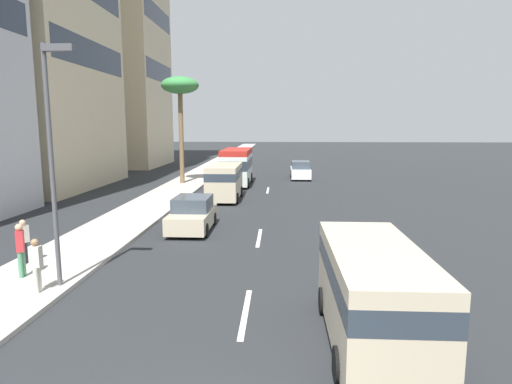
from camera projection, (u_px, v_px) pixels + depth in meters
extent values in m
plane|color=#26282B|center=(269.00, 185.00, 37.10)|extent=(198.00, 198.00, 0.00)
cube|color=#B2ADA3|center=(186.00, 184.00, 37.47)|extent=(162.00, 3.39, 0.15)
cube|color=silver|center=(245.00, 313.00, 11.83)|extent=(3.20, 0.16, 0.01)
cube|color=silver|center=(259.00, 238.00, 19.73)|extent=(3.20, 0.16, 0.01)
cube|color=silver|center=(268.00, 190.00, 34.17)|extent=(3.20, 0.16, 0.01)
cube|color=white|center=(300.00, 173.00, 41.58)|extent=(4.61, 1.81, 0.84)
cube|color=#38424C|center=(301.00, 165.00, 41.24)|extent=(2.54, 1.67, 0.69)
cylinder|color=black|center=(291.00, 174.00, 43.08)|extent=(0.64, 0.22, 0.64)
cylinder|color=black|center=(308.00, 174.00, 42.99)|extent=(0.64, 0.22, 0.64)
cylinder|color=black|center=(292.00, 177.00, 40.26)|extent=(0.64, 0.22, 0.64)
cylinder|color=black|center=(310.00, 177.00, 40.17)|extent=(0.64, 0.22, 0.64)
cube|color=beige|center=(225.00, 181.00, 29.69)|extent=(5.03, 2.02, 2.21)
cube|color=#2D3842|center=(225.00, 174.00, 29.62)|extent=(5.04, 2.03, 0.53)
cylinder|color=black|center=(236.00, 198.00, 28.30)|extent=(0.72, 0.24, 0.72)
cylinder|color=black|center=(207.00, 198.00, 28.40)|extent=(0.72, 0.24, 0.72)
cylinder|color=black|center=(241.00, 191.00, 31.27)|extent=(0.72, 0.24, 0.72)
cylinder|color=black|center=(214.00, 191.00, 31.38)|extent=(0.72, 0.24, 0.72)
cube|color=silver|center=(237.00, 168.00, 37.23)|extent=(6.66, 2.24, 2.39)
cube|color=#B2261E|center=(237.00, 152.00, 37.01)|extent=(6.66, 2.24, 0.45)
cube|color=#28333D|center=(237.00, 163.00, 37.16)|extent=(6.67, 2.24, 0.80)
cylinder|color=black|center=(248.00, 183.00, 35.42)|extent=(0.84, 0.26, 0.84)
cylinder|color=black|center=(222.00, 183.00, 35.53)|extent=(0.84, 0.26, 0.84)
cylinder|color=black|center=(251.00, 177.00, 39.23)|extent=(0.84, 0.26, 0.84)
cylinder|color=black|center=(227.00, 177.00, 39.34)|extent=(0.84, 0.26, 0.84)
cube|color=beige|center=(192.00, 219.00, 21.06)|extent=(4.02, 1.84, 0.80)
cube|color=#38424C|center=(193.00, 203.00, 21.14)|extent=(2.21, 1.70, 0.66)
cylinder|color=black|center=(205.00, 230.00, 19.82)|extent=(0.64, 0.22, 0.64)
cylinder|color=black|center=(169.00, 230.00, 19.91)|extent=(0.64, 0.22, 0.64)
cylinder|color=black|center=(214.00, 219.00, 22.28)|extent=(0.64, 0.22, 0.64)
cylinder|color=black|center=(181.00, 218.00, 22.37)|extent=(0.64, 0.22, 0.64)
cube|color=beige|center=(373.00, 292.00, 9.99)|extent=(5.30, 2.01, 2.12)
cube|color=#2D3842|center=(374.00, 273.00, 9.92)|extent=(5.32, 2.01, 0.51)
cylinder|color=black|center=(324.00, 301.00, 11.75)|extent=(0.72, 0.24, 0.72)
cylinder|color=black|center=(395.00, 302.00, 11.65)|extent=(0.72, 0.24, 0.72)
cylinder|color=black|center=(340.00, 365.00, 8.61)|extent=(0.72, 0.24, 0.72)
cylinder|color=black|center=(438.00, 367.00, 8.51)|extent=(0.72, 0.24, 0.72)
cylinder|color=#4C8C66|center=(20.00, 265.00, 14.07)|extent=(0.14, 0.14, 0.87)
cylinder|color=#4C8C66|center=(23.00, 263.00, 14.23)|extent=(0.14, 0.14, 0.87)
cube|color=red|center=(20.00, 241.00, 14.03)|extent=(0.38, 0.33, 0.69)
sphere|color=tan|center=(19.00, 227.00, 13.96)|extent=(0.23, 0.23, 0.23)
cylinder|color=beige|center=(36.00, 280.00, 12.76)|extent=(0.14, 0.14, 0.79)
cylinder|color=beige|center=(39.00, 278.00, 12.92)|extent=(0.14, 0.14, 0.79)
cube|color=beige|center=(36.00, 256.00, 12.73)|extent=(0.23, 0.33, 0.63)
sphere|color=#9E7251|center=(35.00, 242.00, 12.67)|extent=(0.22, 0.22, 0.22)
cylinder|color=#333338|center=(24.00, 254.00, 15.46)|extent=(0.14, 0.14, 0.78)
cylinder|color=#333338|center=(26.00, 252.00, 15.62)|extent=(0.14, 0.14, 0.78)
cube|color=beige|center=(23.00, 234.00, 15.43)|extent=(0.39, 0.35, 0.62)
sphere|color=tan|center=(22.00, 223.00, 15.37)|extent=(0.21, 0.21, 0.21)
cylinder|color=brown|center=(181.00, 138.00, 36.98)|extent=(0.39, 0.39, 7.80)
ellipsoid|color=#388442|center=(180.00, 85.00, 36.31)|extent=(3.17, 3.17, 1.43)
cylinder|color=#4C4C51|center=(52.00, 169.00, 12.94)|extent=(0.14, 0.14, 7.28)
cube|color=#4C4C51|center=(58.00, 48.00, 12.38)|extent=(0.24, 0.90, 0.20)
cube|color=#2D3847|center=(92.00, 55.00, 34.18)|extent=(12.68, 0.08, 2.21)
cube|color=#2D3847|center=(160.00, 72.00, 53.46)|extent=(11.07, 0.08, 2.30)
cube|color=#2D3847|center=(158.00, 16.00, 52.45)|extent=(11.07, 0.08, 2.30)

